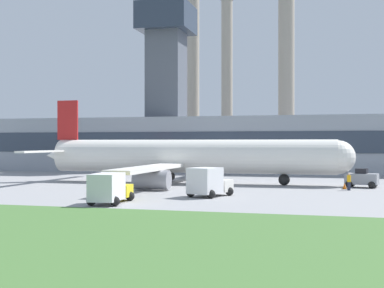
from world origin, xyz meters
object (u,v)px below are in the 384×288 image
at_px(pushback_tug, 362,179).
at_px(ground_crew_person, 349,181).
at_px(airplane, 186,157).
at_px(fuel_truck, 208,183).
at_px(baggage_truck, 110,189).

distance_m(pushback_tug, ground_crew_person, 3.89).
bearing_deg(ground_crew_person, airplane, 165.72).
height_order(airplane, fuel_truck, airplane).
height_order(pushback_tug, fuel_truck, fuel_truck).
relative_size(airplane, baggage_truck, 6.55).
xyz_separation_m(airplane, baggage_truck, (-0.12, -20.07, -1.73)).
bearing_deg(ground_crew_person, fuel_truck, -141.53).
xyz_separation_m(baggage_truck, ground_crew_person, (17.00, 15.78, -0.27)).
relative_size(pushback_tug, ground_crew_person, 2.08).
xyz_separation_m(pushback_tug, ground_crew_person, (-1.30, -3.67, 0.00)).
bearing_deg(ground_crew_person, baggage_truck, -137.13).
height_order(baggage_truck, ground_crew_person, baggage_truck).
relative_size(baggage_truck, ground_crew_person, 3.28).
distance_m(pushback_tug, baggage_truck, 26.71).
relative_size(pushback_tug, fuel_truck, 0.74).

